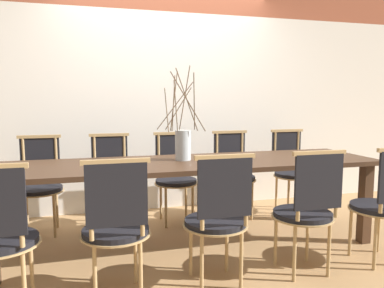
# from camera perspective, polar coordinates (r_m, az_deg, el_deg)

# --- Properties ---
(ground_plane) EXTENTS (16.00, 16.00, 0.00)m
(ground_plane) POSITION_cam_1_polar(r_m,az_deg,el_deg) (3.45, 0.00, -15.28)
(ground_plane) COLOR #A87F51
(wall_rear) EXTENTS (12.00, 0.06, 3.20)m
(wall_rear) POSITION_cam_1_polar(r_m,az_deg,el_deg) (4.45, -4.38, 10.70)
(wall_rear) COLOR white
(wall_rear) RESTS_ON ground_plane
(dining_table) EXTENTS (3.28, 0.85, 0.77)m
(dining_table) POSITION_cam_1_polar(r_m,az_deg,el_deg) (3.25, 0.00, -4.14)
(dining_table) COLOR #422B1C
(dining_table) RESTS_ON ground_plane
(chair_near_left) EXTENTS (0.46, 0.46, 0.95)m
(chair_near_left) POSITION_cam_1_polar(r_m,az_deg,el_deg) (2.49, -11.49, -11.90)
(chair_near_left) COLOR black
(chair_near_left) RESTS_ON ground_plane
(chair_near_center) EXTENTS (0.46, 0.46, 0.95)m
(chair_near_center) POSITION_cam_1_polar(r_m,az_deg,el_deg) (2.62, 3.95, -10.83)
(chair_near_center) COLOR black
(chair_near_center) RESTS_ON ground_plane
(chair_near_right) EXTENTS (0.46, 0.46, 0.95)m
(chair_near_right) POSITION_cam_1_polar(r_m,az_deg,el_deg) (2.91, 17.07, -9.31)
(chair_near_right) COLOR black
(chair_near_right) RESTS_ON ground_plane
(chair_near_rightend) EXTENTS (0.46, 0.46, 0.95)m
(chair_near_rightend) POSITION_cam_1_polar(r_m,az_deg,el_deg) (3.32, 27.23, -7.78)
(chair_near_rightend) COLOR black
(chair_near_rightend) RESTS_ON ground_plane
(chair_far_leftend) EXTENTS (0.46, 0.46, 0.95)m
(chair_far_leftend) POSITION_cam_1_polar(r_m,az_deg,el_deg) (3.93, -22.22, -5.34)
(chair_far_leftend) COLOR black
(chair_far_leftend) RESTS_ON ground_plane
(chair_far_left) EXTENTS (0.46, 0.46, 0.95)m
(chair_far_left) POSITION_cam_1_polar(r_m,az_deg,el_deg) (3.90, -12.26, -5.07)
(chair_far_left) COLOR black
(chair_far_left) RESTS_ON ground_plane
(chair_far_center) EXTENTS (0.46, 0.46, 0.95)m
(chair_far_center) POSITION_cam_1_polar(r_m,az_deg,el_deg) (3.99, -2.59, -4.66)
(chair_far_center) COLOR black
(chair_far_center) RESTS_ON ground_plane
(chair_far_right) EXTENTS (0.46, 0.46, 0.95)m
(chair_far_right) POSITION_cam_1_polar(r_m,az_deg,el_deg) (4.18, 6.35, -4.16)
(chair_far_right) COLOR black
(chair_far_right) RESTS_ON ground_plane
(chair_far_rightend) EXTENTS (0.46, 0.46, 0.95)m
(chair_far_rightend) POSITION_cam_1_polar(r_m,az_deg,el_deg) (4.49, 14.94, -3.58)
(chair_far_rightend) COLOR black
(chair_far_rightend) RESTS_ON ground_plane
(vase_centerpiece) EXTENTS (0.37, 0.37, 0.82)m
(vase_centerpiece) POSITION_cam_1_polar(r_m,az_deg,el_deg) (3.28, -1.40, 0.20)
(vase_centerpiece) COLOR #B2BCC1
(vase_centerpiece) RESTS_ON dining_table
(book_stack) EXTENTS (0.27, 0.21, 0.03)m
(book_stack) POSITION_cam_1_polar(r_m,az_deg,el_deg) (3.02, -10.17, -3.15)
(book_stack) COLOR beige
(book_stack) RESTS_ON dining_table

